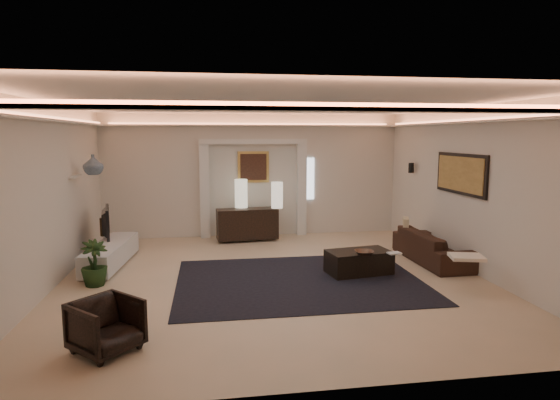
{
  "coord_description": "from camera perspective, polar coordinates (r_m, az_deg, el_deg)",
  "views": [
    {
      "loc": [
        -1.04,
        -7.48,
        2.39
      ],
      "look_at": [
        0.2,
        0.6,
        1.25
      ],
      "focal_mm": 29.75,
      "sensor_mm": 36.0,
      "label": 1
    }
  ],
  "objects": [
    {
      "name": "floor",
      "position": [
        7.92,
        -0.78,
        -9.63
      ],
      "size": [
        7.0,
        7.0,
        0.0
      ],
      "primitive_type": "plane",
      "color": "#D4B492",
      "rests_on": "ground"
    },
    {
      "name": "ceiling",
      "position": [
        7.57,
        -0.83,
        11.81
      ],
      "size": [
        7.0,
        7.0,
        0.0
      ],
      "primitive_type": "plane",
      "rotation": [
        3.14,
        0.0,
        0.0
      ],
      "color": "white",
      "rests_on": "ground"
    },
    {
      "name": "wall_back",
      "position": [
        11.07,
        -3.3,
        3.05
      ],
      "size": [
        7.0,
        0.0,
        7.0
      ],
      "primitive_type": "plane",
      "rotation": [
        1.57,
        0.0,
        0.0
      ],
      "color": "beige",
      "rests_on": "ground"
    },
    {
      "name": "wall_front",
      "position": [
        4.22,
        5.78,
        -4.97
      ],
      "size": [
        7.0,
        0.0,
        7.0
      ],
      "primitive_type": "plane",
      "rotation": [
        -1.57,
        0.0,
        0.0
      ],
      "color": "beige",
      "rests_on": "ground"
    },
    {
      "name": "wall_left",
      "position": [
        7.93,
        -26.73,
        0.28
      ],
      "size": [
        0.0,
        7.0,
        7.0
      ],
      "primitive_type": "plane",
      "rotation": [
        1.57,
        0.0,
        1.57
      ],
      "color": "beige",
      "rests_on": "ground"
    },
    {
      "name": "wall_right",
      "position": [
        8.8,
        22.41,
        1.21
      ],
      "size": [
        0.0,
        7.0,
        7.0
      ],
      "primitive_type": "plane",
      "rotation": [
        1.57,
        0.0,
        -1.57
      ],
      "color": "beige",
      "rests_on": "ground"
    },
    {
      "name": "cove_soffit",
      "position": [
        7.55,
        -0.82,
        9.69
      ],
      "size": [
        7.0,
        7.0,
        0.04
      ],
      "primitive_type": "cube",
      "color": "silver",
      "rests_on": "ceiling"
    },
    {
      "name": "daylight_slit",
      "position": [
        11.26,
        3.57,
        2.63
      ],
      "size": [
        0.25,
        0.03,
        1.0
      ],
      "primitive_type": "cube",
      "color": "white",
      "rests_on": "wall_back"
    },
    {
      "name": "area_rug",
      "position": [
        7.79,
        2.38,
        -9.88
      ],
      "size": [
        4.0,
        3.0,
        0.01
      ],
      "primitive_type": "cube",
      "color": "black",
      "rests_on": "ground"
    },
    {
      "name": "pilaster_left",
      "position": [
        10.95,
        -9.24,
        1.07
      ],
      "size": [
        0.22,
        0.2,
        2.2
      ],
      "primitive_type": "cube",
      "color": "silver",
      "rests_on": "ground"
    },
    {
      "name": "pilaster_right",
      "position": [
        11.17,
        2.64,
        1.3
      ],
      "size": [
        0.22,
        0.2,
        2.2
      ],
      "primitive_type": "cube",
      "color": "silver",
      "rests_on": "ground"
    },
    {
      "name": "alcove_header",
      "position": [
        10.93,
        -3.29,
        7.19
      ],
      "size": [
        2.52,
        0.2,
        0.12
      ],
      "primitive_type": "cube",
      "color": "silver",
      "rests_on": "wall_back"
    },
    {
      "name": "painting_frame",
      "position": [
        11.02,
        -3.3,
        4.08
      ],
      "size": [
        0.74,
        0.04,
        0.74
      ],
      "primitive_type": "cube",
      "color": "tan",
      "rests_on": "wall_back"
    },
    {
      "name": "painting_canvas",
      "position": [
        11.0,
        -3.28,
        4.07
      ],
      "size": [
        0.62,
        0.02,
        0.62
      ],
      "primitive_type": "cube",
      "color": "#4C2D1E",
      "rests_on": "wall_back"
    },
    {
      "name": "art_panel_frame",
      "position": [
        9.02,
        21.35,
        3.01
      ],
      "size": [
        0.04,
        1.64,
        0.74
      ],
      "primitive_type": "cube",
      "color": "black",
      "rests_on": "wall_right"
    },
    {
      "name": "art_panel_gold",
      "position": [
        9.0,
        21.21,
        3.01
      ],
      "size": [
        0.02,
        1.5,
        0.62
      ],
      "primitive_type": "cube",
      "color": "tan",
      "rests_on": "wall_right"
    },
    {
      "name": "wall_sconce",
      "position": [
        10.66,
        15.83,
        3.82
      ],
      "size": [
        0.12,
        0.12,
        0.22
      ],
      "primitive_type": "cylinder",
      "color": "black",
      "rests_on": "wall_right"
    },
    {
      "name": "wall_niche",
      "position": [
        9.23,
        -23.8,
        2.67
      ],
      "size": [
        0.1,
        0.55,
        0.04
      ],
      "primitive_type": "cube",
      "color": "silver",
      "rests_on": "wall_left"
    },
    {
      "name": "console",
      "position": [
        10.58,
        -4.04,
        -2.92
      ],
      "size": [
        1.41,
        0.55,
        0.69
      ],
      "primitive_type": "cube",
      "rotation": [
        0.0,
        0.0,
        0.09
      ],
      "color": "black",
      "rests_on": "ground"
    },
    {
      "name": "lamp_left",
      "position": [
        10.68,
        -4.8,
        0.92
      ],
      "size": [
        0.35,
        0.35,
        0.65
      ],
      "primitive_type": "cylinder",
      "rotation": [
        0.0,
        0.0,
        0.21
      ],
      "color": "beige",
      "rests_on": "console"
    },
    {
      "name": "lamp_right",
      "position": [
        10.57,
        -0.36,
        0.87
      ],
      "size": [
        0.34,
        0.34,
        0.59
      ],
      "primitive_type": "cylinder",
      "rotation": [
        0.0,
        0.0,
        0.35
      ],
      "color": "beige",
      "rests_on": "console"
    },
    {
      "name": "media_ledge",
      "position": [
        9.18,
        -20.09,
        -6.19
      ],
      "size": [
        0.71,
        2.09,
        0.38
      ],
      "primitive_type": "cube",
      "rotation": [
        0.0,
        0.0,
        -0.1
      ],
      "color": "silver",
      "rests_on": "ground"
    },
    {
      "name": "tv",
      "position": [
        9.69,
        -21.05,
        -2.38
      ],
      "size": [
        1.03,
        0.33,
        0.59
      ],
      "primitive_type": "imported",
      "rotation": [
        0.0,
        0.0,
        1.77
      ],
      "color": "black",
      "rests_on": "media_ledge"
    },
    {
      "name": "figurine",
      "position": [
        9.81,
        -20.89,
        -2.86
      ],
      "size": [
        0.16,
        0.16,
        0.36
      ],
      "primitive_type": "cylinder",
      "rotation": [
        0.0,
        0.0,
        0.21
      ],
      "color": "black",
      "rests_on": "media_ledge"
    },
    {
      "name": "ginger_jar",
      "position": [
        9.23,
        -21.99,
        4.06
      ],
      "size": [
        0.45,
        0.45,
        0.38
      ],
      "primitive_type": "imported",
      "rotation": [
        0.0,
        0.0,
        -0.31
      ],
      "color": "slate",
      "rests_on": "wall_niche"
    },
    {
      "name": "plant",
      "position": [
        8.03,
        -21.88,
        -7.24
      ],
      "size": [
        0.57,
        0.57,
        0.74
      ],
      "primitive_type": "imported",
      "rotation": [
        0.0,
        0.0,
        0.58
      ],
      "color": "#1B3113",
      "rests_on": "ground"
    },
    {
      "name": "sofa",
      "position": [
        9.34,
        18.29,
        -5.47
      ],
      "size": [
        2.0,
        0.81,
        0.58
      ],
      "primitive_type": "imported",
      "rotation": [
        0.0,
        0.0,
        1.59
      ],
      "color": "#33281A",
      "rests_on": "ground"
    },
    {
      "name": "throw_blanket",
      "position": [
        7.68,
        21.95,
        -6.51
      ],
      "size": [
        0.57,
        0.5,
        0.05
      ],
      "primitive_type": "cube",
      "rotation": [
        0.0,
        0.0,
        -0.25
      ],
      "color": "silver",
      "rests_on": "sofa"
    },
    {
      "name": "throw_pillow",
      "position": [
        9.77,
        15.18,
        -3.2
      ],
      "size": [
        0.24,
        0.38,
        0.37
      ],
      "primitive_type": "cube",
      "rotation": [
        0.0,
        0.0,
        -0.38
      ],
      "color": "#C9BA90",
      "rests_on": "sofa"
    },
    {
      "name": "coffee_table",
      "position": [
        8.25,
        9.65,
        -7.53
      ],
      "size": [
        1.16,
        0.75,
        0.4
      ],
      "primitive_type": "cube",
      "rotation": [
        0.0,
        0.0,
        0.16
      ],
      "color": "black",
      "rests_on": "ground"
    },
    {
      "name": "bowl",
      "position": [
        7.91,
        10.31,
        -6.39
      ],
      "size": [
        0.33,
        0.33,
        0.08
      ],
      "primitive_type": "imported",
      "rotation": [
        0.0,
        0.0,
        -0.05
      ],
      "color": "#483123",
      "rests_on": "coffee_table"
    },
    {
      "name": "magazine",
      "position": [
        8.11,
        13.88,
        -6.32
      ],
      "size": [
        0.24,
        0.19,
        0.03
      ],
      "primitive_type": "cube",
      "rotation": [
        0.0,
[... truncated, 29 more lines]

